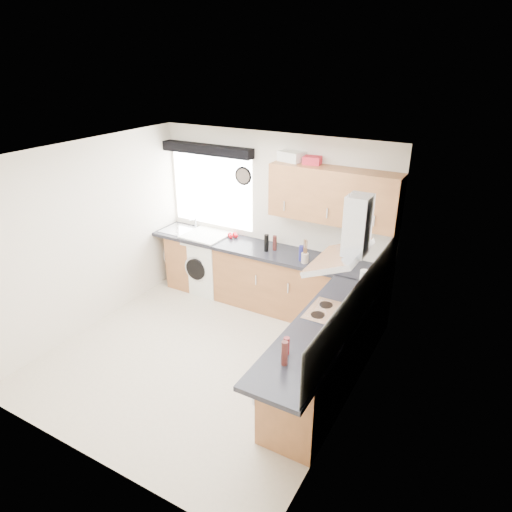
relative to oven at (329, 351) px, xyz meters
The scene contains 35 objects.
ground_plane 1.59m from the oven, 168.69° to the right, with size 3.60×3.60×0.00m, color beige.
ceiling 2.58m from the oven, 168.69° to the right, with size 3.60×3.60×0.02m, color white.
wall_back 2.28m from the oven, 135.00° to the left, with size 3.60×0.02×2.50m, color silver.
wall_front 2.71m from the oven, 125.54° to the right, with size 3.60×0.02×2.50m, color silver.
wall_left 3.41m from the oven, behind, with size 0.02×3.60×2.50m, color silver.
wall_right 0.93m from the oven, 45.00° to the right, with size 0.02×3.60×2.50m, color silver.
window 3.16m from the oven, 149.70° to the left, with size 1.40×0.02×1.10m, color silver.
window_blind 3.40m from the oven, 151.23° to the left, with size 1.50×0.18×0.14m, color black.
splashback 0.81m from the oven, ahead, with size 0.01×3.00×0.54m, color white.
base_cab_back 2.01m from the oven, 142.90° to the left, with size 3.00×0.58×0.86m, color brown.
base_cab_corner 1.20m from the oven, 90.00° to the left, with size 0.60×0.60×0.86m, color brown.
base_cab_right 0.15m from the oven, 86.19° to the right, with size 0.58×2.10×0.86m, color brown.
worktop_back 1.98m from the oven, 141.34° to the left, with size 3.60×0.62×0.05m, color black.
worktop_right 0.55m from the oven, 90.00° to the right, with size 0.62×2.42×0.05m, color black.
sink 3.12m from the oven, 157.02° to the left, with size 0.84×0.46×0.10m, color silver, non-canonical shape.
oven is the anchor object (origin of this frame).
hob_plate 0.49m from the oven, 90.00° to the left, with size 0.52×0.52×0.01m, color silver.
extractor_hood 1.35m from the oven, ahead, with size 0.52×0.78×0.66m, color silver, non-canonical shape.
upper_cabinets 1.99m from the oven, 112.54° to the left, with size 1.70×0.35×0.70m, color brown.
washing_machine 2.78m from the oven, 153.99° to the left, with size 0.63×0.61×0.93m, color silver.
wall_clock 2.86m from the oven, 143.39° to the left, with size 0.27×0.27×0.04m, color black.
casserole 2.58m from the oven, 130.20° to the left, with size 0.32×0.23×0.13m, color silver.
storage_box 2.43m from the oven, 122.62° to the left, with size 0.22×0.18×0.10m, color red.
utensil_pot 1.42m from the oven, 126.87° to the left, with size 0.10×0.10×0.13m, color #A38F80.
kitchen_roll 0.94m from the oven, 80.32° to the left, with size 0.11×0.11×0.24m, color silver.
tomato_cluster 2.55m from the oven, 147.32° to the left, with size 0.15×0.15×0.07m, color red, non-canonical shape.
jar_0 1.39m from the oven, 106.85° to the left, with size 0.07×0.07×0.19m, color #403023.
jar_1 1.42m from the oven, 109.99° to the left, with size 0.07×0.07×0.13m, color maroon.
jar_2 1.28m from the oven, 112.82° to the left, with size 0.06×0.06×0.13m, color #17401B.
jar_3 1.92m from the oven, 141.14° to the left, with size 0.07×0.07×0.25m, color black.
jar_4 2.05m from the oven, 135.12° to the left, with size 0.04×0.04×0.12m, color olive.
jar_5 1.51m from the oven, 128.23° to the left, with size 0.07×0.07×0.21m, color navy.
jar_6 1.91m from the oven, 137.23° to the left, with size 0.06×0.06×0.21m, color #421A17.
bottle_0 1.05m from the oven, 97.95° to the right, with size 0.06×0.06×0.17m, color maroon.
bottle_1 1.20m from the oven, 93.77° to the right, with size 0.06×0.06×0.24m, color #4A1D1A.
Camera 1 is at (2.85, -3.76, 3.47)m, focal length 32.00 mm.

